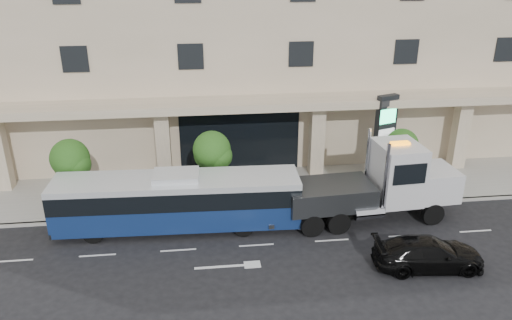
{
  "coord_description": "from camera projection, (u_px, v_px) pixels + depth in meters",
  "views": [
    {
      "loc": [
        -2.62,
        -23.44,
        13.98
      ],
      "look_at": [
        0.4,
        2.0,
        3.31
      ],
      "focal_mm": 35.0,
      "sensor_mm": 36.0,
      "label": 1
    }
  ],
  "objects": [
    {
      "name": "tree_left",
      "position": [
        71.0,
        161.0,
        28.16
      ],
      "size": [
        2.27,
        2.2,
        4.22
      ],
      "color": "#422B19",
      "rests_on": "sidewalk"
    },
    {
      "name": "tree_right",
      "position": [
        402.0,
        147.0,
        30.3
      ],
      "size": [
        2.1,
        2.0,
        4.04
      ],
      "color": "#422B19",
      "rests_on": "sidewalk"
    },
    {
      "name": "ground",
      "position": [
        253.0,
        230.0,
        27.14
      ],
      "size": [
        120.0,
        120.0,
        0.0
      ],
      "primitive_type": "plane",
      "color": "black",
      "rests_on": "ground"
    },
    {
      "name": "tree_mid",
      "position": [
        212.0,
        152.0,
        28.97
      ],
      "size": [
        2.28,
        2.2,
        4.38
      ],
      "color": "#422B19",
      "rests_on": "sidewalk"
    },
    {
      "name": "tow_truck",
      "position": [
        379.0,
        185.0,
        27.63
      ],
      "size": [
        10.98,
        3.29,
        4.99
      ],
      "rotation": [
        0.0,
        0.0,
        0.06
      ],
      "color": "#2D3033",
      "rests_on": "ground"
    },
    {
      "name": "black_sedan",
      "position": [
        428.0,
        253.0,
        23.71
      ],
      "size": [
        5.37,
        2.49,
        1.52
      ],
      "primitive_type": "imported",
      "rotation": [
        0.0,
        0.0,
        1.5
      ],
      "color": "black",
      "rests_on": "ground"
    },
    {
      "name": "convention_center",
      "position": [
        230.0,
        10.0,
        37.45
      ],
      "size": [
        60.0,
        17.6,
        20.0
      ],
      "color": "tan",
      "rests_on": "ground"
    },
    {
      "name": "signage_pylon",
      "position": [
        384.0,
        137.0,
        32.2
      ],
      "size": [
        1.48,
        0.94,
        5.61
      ],
      "rotation": [
        0.0,
        0.0,
        0.33
      ],
      "color": "black",
      "rests_on": "sidewalk"
    },
    {
      "name": "curb",
      "position": [
        249.0,
        212.0,
        28.95
      ],
      "size": [
        120.0,
        0.3,
        0.15
      ],
      "primitive_type": "cube",
      "color": "gray",
      "rests_on": "ground"
    },
    {
      "name": "city_bus",
      "position": [
        177.0,
        200.0,
        26.77
      ],
      "size": [
        13.16,
        3.22,
        3.31
      ],
      "rotation": [
        0.0,
        0.0,
        -0.04
      ],
      "color": "black",
      "rests_on": "ground"
    },
    {
      "name": "sidewalk",
      "position": [
        244.0,
        189.0,
        31.7
      ],
      "size": [
        120.0,
        6.0,
        0.15
      ],
      "primitive_type": "cube",
      "color": "gray",
      "rests_on": "ground"
    }
  ]
}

